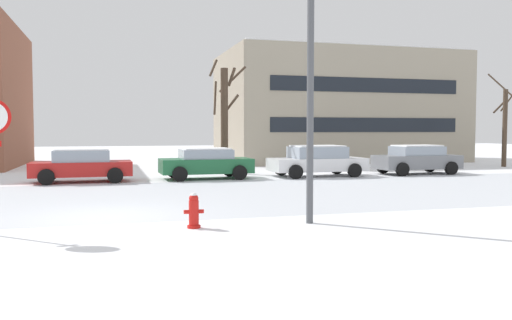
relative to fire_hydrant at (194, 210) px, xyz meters
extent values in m
plane|color=white|center=(-1.92, 1.98, -0.39)|extent=(120.00, 120.00, 0.00)
cube|color=silver|center=(-1.92, 5.69, -0.39)|extent=(80.00, 9.42, 0.00)
cylinder|color=red|center=(0.00, 0.00, -0.36)|extent=(0.30, 0.30, 0.06)
cylinder|color=red|center=(0.00, 0.00, -0.06)|extent=(0.22, 0.22, 0.55)
sphere|color=red|center=(0.00, 0.00, 0.26)|extent=(0.21, 0.21, 0.21)
cylinder|color=red|center=(-0.16, 0.00, -0.03)|extent=(0.12, 0.09, 0.09)
cylinder|color=red|center=(0.16, 0.00, -0.03)|extent=(0.12, 0.09, 0.09)
sphere|color=white|center=(0.00, 0.00, 0.32)|extent=(0.15, 0.15, 0.15)
cylinder|color=#4C4F54|center=(2.69, -0.12, 2.72)|extent=(0.16, 0.16, 6.24)
cube|color=red|center=(-2.89, 11.49, 0.17)|extent=(4.06, 1.85, 0.59)
cube|color=#8C99A8|center=(-2.89, 11.49, 0.70)|extent=(2.25, 1.67, 0.47)
cube|color=white|center=(-2.89, 11.49, 0.96)|extent=(2.05, 1.54, 0.06)
cylinder|color=black|center=(-1.60, 12.41, -0.07)|extent=(0.65, 0.24, 0.64)
cylinder|color=black|center=(-1.56, 10.62, -0.07)|extent=(0.65, 0.24, 0.64)
cylinder|color=black|center=(-4.22, 12.35, -0.07)|extent=(0.65, 0.24, 0.64)
cylinder|color=black|center=(-4.18, 10.56, -0.07)|extent=(0.65, 0.24, 0.64)
cube|color=#1E6038|center=(2.34, 11.56, 0.19)|extent=(4.04, 1.92, 0.63)
cube|color=#8C99A8|center=(2.34, 11.56, 0.71)|extent=(2.24, 1.73, 0.41)
cube|color=white|center=(2.34, 11.56, 0.95)|extent=(2.03, 1.60, 0.06)
cylinder|color=black|center=(3.61, 12.52, -0.07)|extent=(0.65, 0.24, 0.64)
cylinder|color=black|center=(3.66, 10.66, -0.07)|extent=(0.65, 0.24, 0.64)
cylinder|color=black|center=(1.02, 12.46, -0.07)|extent=(0.65, 0.24, 0.64)
cylinder|color=black|center=(1.06, 10.60, -0.07)|extent=(0.65, 0.24, 0.64)
cube|color=white|center=(7.57, 11.40, 0.17)|extent=(4.48, 1.97, 0.59)
cube|color=#8C99A8|center=(7.57, 11.40, 0.73)|extent=(2.48, 1.77, 0.53)
cube|color=white|center=(7.57, 11.40, 1.03)|extent=(2.26, 1.63, 0.06)
cylinder|color=black|center=(8.99, 12.39, -0.07)|extent=(0.65, 0.24, 0.64)
cylinder|color=black|center=(9.03, 10.49, -0.07)|extent=(0.65, 0.24, 0.64)
cylinder|color=black|center=(6.10, 12.32, -0.07)|extent=(0.65, 0.24, 0.64)
cylinder|color=black|center=(6.15, 10.42, -0.07)|extent=(0.65, 0.24, 0.64)
cube|color=slate|center=(12.79, 11.34, 0.21)|extent=(4.20, 1.80, 0.66)
cube|color=#8C99A8|center=(12.79, 11.34, 0.76)|extent=(2.32, 1.62, 0.44)
cube|color=white|center=(12.79, 11.34, 1.00)|extent=(2.11, 1.50, 0.06)
cylinder|color=black|center=(14.12, 12.24, -0.07)|extent=(0.65, 0.24, 0.64)
cylinder|color=black|center=(14.16, 10.50, -0.07)|extent=(0.65, 0.24, 0.64)
cylinder|color=black|center=(11.42, 12.18, -0.07)|extent=(0.65, 0.24, 0.64)
cylinder|color=black|center=(11.46, 10.43, -0.07)|extent=(0.65, 0.24, 0.64)
cylinder|color=#423326|center=(3.76, 14.24, 2.22)|extent=(0.36, 0.36, 5.22)
cylinder|color=#423326|center=(4.14, 14.54, 3.03)|extent=(0.76, 0.91, 1.04)
cylinder|color=#423326|center=(3.27, 14.50, 4.85)|extent=(0.65, 1.11, 0.97)
cylinder|color=#423326|center=(3.32, 14.37, 3.37)|extent=(0.38, 1.00, 1.71)
cylinder|color=#423326|center=(4.30, 14.78, 4.33)|extent=(1.22, 1.22, 1.28)
cylinder|color=#423326|center=(4.15, 14.30, 4.40)|extent=(0.27, 0.90, 0.87)
cylinder|color=#423326|center=(20.68, 14.53, 1.88)|extent=(0.27, 0.27, 4.55)
cylinder|color=#423326|center=(21.21, 14.75, 3.67)|extent=(0.54, 1.17, 1.58)
cylinder|color=#423326|center=(20.66, 14.97, 3.17)|extent=(0.95, 0.14, 0.83)
cylinder|color=#423326|center=(20.03, 14.18, 4.32)|extent=(0.82, 1.39, 1.49)
cube|color=#9E937F|center=(13.85, 23.25, 3.33)|extent=(15.98, 9.33, 7.45)
cube|color=white|center=(13.85, 23.25, 7.11)|extent=(15.66, 9.14, 0.10)
cube|color=black|center=(13.85, 18.57, 2.09)|extent=(12.78, 0.04, 0.90)
cube|color=black|center=(13.85, 18.57, 4.57)|extent=(12.78, 0.04, 0.90)
camera|label=1|loc=(-1.78, -11.51, 1.77)|focal=37.09mm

